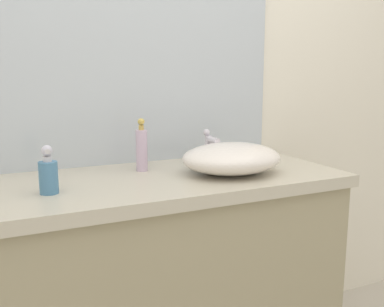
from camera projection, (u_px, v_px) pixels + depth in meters
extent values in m
cube|color=silver|center=(144.00, 66.00, 1.82)|extent=(6.00, 0.06, 2.60)
cube|color=gray|center=(155.00, 295.00, 1.65)|extent=(1.38, 0.55, 0.85)
cube|color=#BBB29D|center=(153.00, 183.00, 1.57)|extent=(1.42, 0.59, 0.04)
cube|color=#B2BCC6|center=(126.00, 31.00, 1.72)|extent=(1.33, 0.01, 1.08)
ellipsoid|color=silver|center=(231.00, 158.00, 1.62)|extent=(0.39, 0.33, 0.11)
cylinder|color=silver|center=(208.00, 150.00, 1.79)|extent=(0.03, 0.03, 0.12)
cylinder|color=silver|center=(213.00, 140.00, 1.75)|extent=(0.03, 0.08, 0.03)
sphere|color=silver|center=(207.00, 132.00, 1.79)|extent=(0.03, 0.03, 0.03)
cylinder|color=#C4ACC7|center=(142.00, 150.00, 1.65)|extent=(0.05, 0.05, 0.16)
cylinder|color=tan|center=(141.00, 127.00, 1.64)|extent=(0.02, 0.02, 0.02)
sphere|color=#CEB254|center=(141.00, 122.00, 1.63)|extent=(0.03, 0.03, 0.03)
cylinder|color=gold|center=(142.00, 122.00, 1.62)|extent=(0.01, 0.02, 0.01)
cylinder|color=teal|center=(49.00, 178.00, 1.34)|extent=(0.06, 0.06, 0.10)
cylinder|color=silver|center=(47.00, 159.00, 1.33)|extent=(0.03, 0.03, 0.02)
sphere|color=silver|center=(47.00, 151.00, 1.32)|extent=(0.03, 0.03, 0.03)
cylinder|color=silver|center=(47.00, 151.00, 1.31)|extent=(0.02, 0.02, 0.02)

